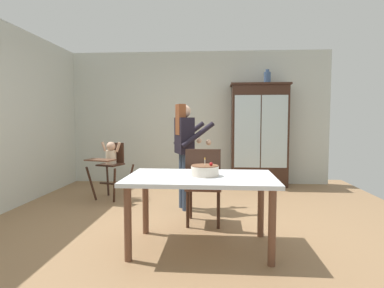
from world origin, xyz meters
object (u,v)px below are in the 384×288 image
china_cabinet (259,135)px  high_chair_with_toddler (111,160)px  adult_person (185,143)px  dining_chair_far_side (203,181)px  dining_table (201,185)px  ceramic_vase (267,77)px  birthday_cake (205,170)px

china_cabinet → high_chair_with_toddler: (-2.59, -1.25, -0.36)m
adult_person → dining_chair_far_side: 0.91m
china_cabinet → adult_person: (-1.31, -1.77, -0.05)m
dining_table → ceramic_vase: bearing=70.1°
high_chair_with_toddler → birthday_cake: high_chair_with_toddler is taller
china_cabinet → adult_person: 2.21m
high_chair_with_toddler → dining_chair_far_side: size_ratio=0.99×
adult_person → dining_table: (0.29, -1.43, -0.32)m
adult_person → china_cabinet: bearing=-58.9°
china_cabinet → high_chair_with_toddler: 2.89m
china_cabinet → birthday_cake: china_cabinet is taller
birthday_cake → high_chair_with_toddler: bearing=129.7°
china_cabinet → high_chair_with_toddler: china_cabinet is taller
china_cabinet → ceramic_vase: (0.14, 0.00, 1.12)m
dining_table → dining_chair_far_side: (0.00, 0.68, -0.09)m
china_cabinet → dining_table: size_ratio=1.35×
adult_person → high_chair_with_toddler: bearing=45.2°
china_cabinet → ceramic_vase: bearing=1.5°
dining_table → adult_person: bearing=101.6°
ceramic_vase → dining_chair_far_side: (-1.15, -2.53, -1.58)m
high_chair_with_toddler → dining_table: bearing=-34.3°
china_cabinet → dining_table: 3.38m
dining_table → dining_chair_far_side: 0.68m
china_cabinet → dining_table: (-1.02, -3.20, -0.37)m
high_chair_with_toddler → birthday_cake: bearing=-33.4°
ceramic_vase → high_chair_with_toddler: size_ratio=0.28×
china_cabinet → adult_person: bearing=-126.5°
china_cabinet → birthday_cake: 3.34m
dining_chair_far_side → dining_table: bearing=91.0°
high_chair_with_toddler → dining_chair_far_side: dining_chair_far_side is taller
dining_chair_far_side → adult_person: bearing=-67.0°
dining_table → birthday_cake: birthday_cake is taller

